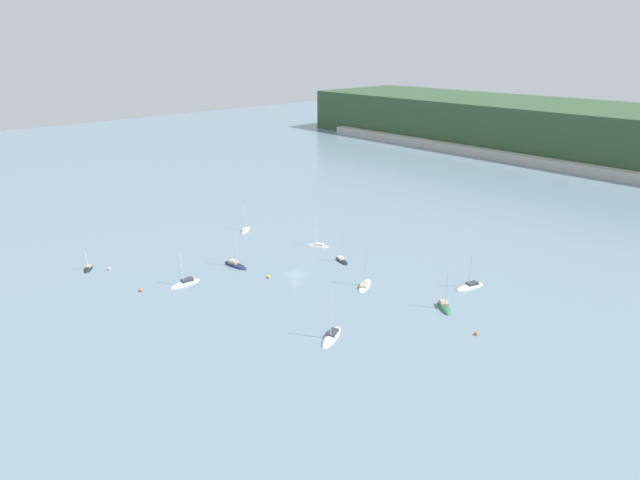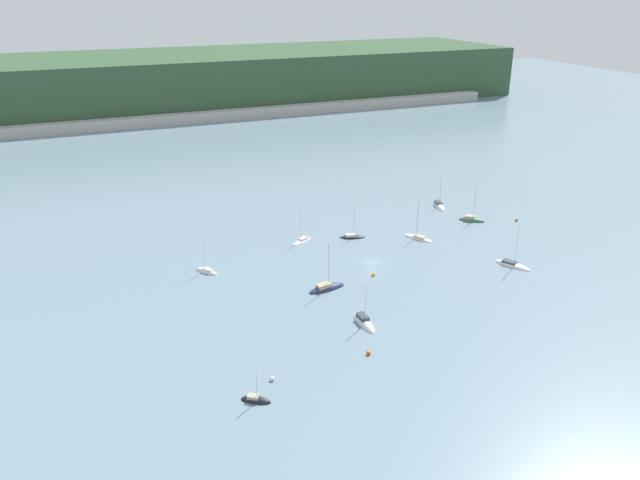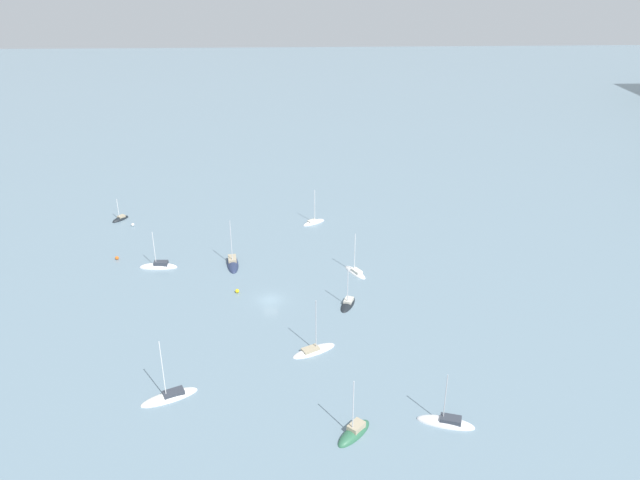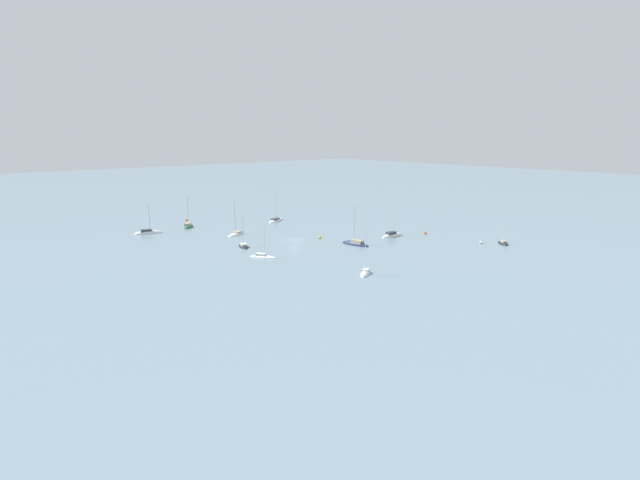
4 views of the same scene
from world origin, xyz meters
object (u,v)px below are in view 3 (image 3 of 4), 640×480
Objects in this scene: sailboat_7 at (159,267)px; sailboat_8 at (314,223)px; sailboat_4 at (446,423)px; mooring_buoy_0 at (133,225)px; sailboat_0 at (314,351)px; sailboat_9 at (354,433)px; mooring_buoy_2 at (117,258)px; sailboat_2 at (348,304)px; mooring_buoy_3 at (237,291)px; sailboat_5 at (170,397)px; sailboat_1 at (121,219)px; sailboat_3 at (233,264)px; sailboat_6 at (355,272)px.

sailboat_8 is (-20.52, 31.73, -0.02)m from sailboat_7.
sailboat_4 is 88.49m from mooring_buoy_0.
sailboat_9 is (18.65, 4.79, 0.05)m from sailboat_0.
sailboat_7 is at bearing 67.32° from mooring_buoy_2.
sailboat_9 is at bearing -120.77° from sailboat_8.
sailboat_8 is at bearing -59.84° from sailboat_4.
sailboat_4 is 12.53× the size of mooring_buoy_0.
sailboat_4 reaches higher than mooring_buoy_2.
sailboat_2 is 20.86m from mooring_buoy_3.
mooring_buoy_2 is (-3.85, -9.22, 0.26)m from sailboat_7.
sailboat_9 is at bearing 23.32° from sailboat_4.
sailboat_5 is at bearing 178.92° from sailboat_0.
sailboat_5 is at bearing 55.67° from sailboat_1.
mooring_buoy_3 is (11.37, 1.84, 0.26)m from sailboat_3.
mooring_buoy_3 is at bearing -129.37° from sailboat_5.
sailboat_3 is 14.72m from sailboat_7.
sailboat_8 is at bearing -135.79° from sailboat_5.
sailboat_2 is 11.28× the size of mooring_buoy_2.
sailboat_0 reaches higher than sailboat_2.
sailboat_0 reaches higher than sailboat_6.
mooring_buoy_3 reaches higher than mooring_buoy_2.
sailboat_2 is 0.78× the size of sailboat_5.
sailboat_0 is 1.20× the size of sailboat_2.
sailboat_5 is 1.19× the size of sailboat_8.
sailboat_3 reaches higher than mooring_buoy_2.
sailboat_2 is at bearing -141.65° from sailboat_9.
sailboat_5 is at bearing -14.00° from mooring_buoy_3.
sailboat_3 reaches higher than mooring_buoy_3.
sailboat_8 reaches higher than sailboat_2.
sailboat_6 is (28.13, 52.81, 0.03)m from sailboat_1.
sailboat_1 is 0.67× the size of sailboat_8.
sailboat_0 is 15.45m from sailboat_2.
mooring_buoy_0 is at bearing -136.91° from sailboat_3.
sailboat_7 is at bearing -102.51° from sailboat_9.
sailboat_0 is 1.13× the size of sailboat_7.
sailboat_9 is (48.97, 20.31, 0.01)m from sailboat_3.
sailboat_6 is 49.05m from mooring_buoy_2.
mooring_buoy_0 is (-19.74, -24.54, 0.25)m from sailboat_3.
sailboat_3 reaches higher than sailboat_0.
sailboat_9 is at bearing 143.85° from sailboat_6.
sailboat_6 is at bearing -62.06° from sailboat_4.
sailboat_0 is 50.08m from sailboat_8.
sailboat_5 is 14.66× the size of mooring_buoy_0.
sailboat_5 is 63.37m from mooring_buoy_0.
mooring_buoy_2 is (-43.77, -18.45, 0.29)m from sailboat_5.
mooring_buoy_2 is (-33.39, -39.44, 0.29)m from sailboat_0.
sailboat_0 is at bearing 19.01° from sailboat_3.
sailboat_7 is at bearing 179.39° from sailboat_8.
sailboat_3 is at bearing 48.75° from sailboat_6.
sailboat_0 is 23.41m from sailboat_5.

